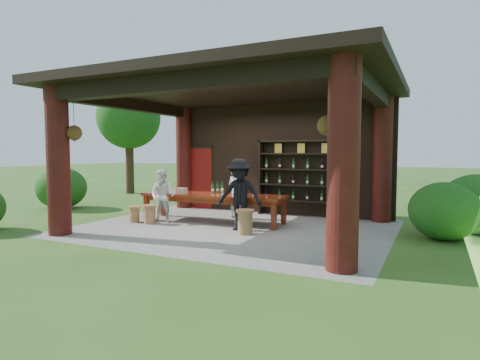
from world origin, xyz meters
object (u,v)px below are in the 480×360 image
at_px(tasting_table, 213,198).
at_px(napkin_basket, 182,190).
at_px(guest_woman, 163,196).
at_px(stool_near_left, 150,214).
at_px(stool_far_left, 134,214).
at_px(host, 236,192).
at_px(guest_man, 240,194).
at_px(wine_shelf, 300,178).
at_px(stool_near_right, 245,221).

xyz_separation_m(tasting_table, napkin_basket, (-0.87, -0.17, 0.18)).
bearing_deg(napkin_basket, guest_woman, -122.01).
distance_m(tasting_table, stool_near_left, 1.68).
xyz_separation_m(stool_near_left, napkin_basket, (0.49, 0.75, 0.56)).
height_order(stool_far_left, guest_woman, guest_woman).
bearing_deg(host, stool_far_left, 54.97).
height_order(tasting_table, napkin_basket, napkin_basket).
relative_size(stool_far_left, guest_man, 0.25).
relative_size(stool_near_left, guest_woman, 0.35).
distance_m(guest_woman, guest_man, 2.28).
bearing_deg(napkin_basket, wine_shelf, 38.97).
bearing_deg(guest_woman, stool_near_right, -18.71).
relative_size(stool_near_left, napkin_basket, 1.88).
distance_m(wine_shelf, tasting_table, 2.69).
height_order(wine_shelf, guest_man, wine_shelf).
bearing_deg(tasting_table, guest_woman, -151.40).
xyz_separation_m(stool_near_right, host, (-1.17, 1.86, 0.44)).
xyz_separation_m(stool_near_left, host, (1.61, 1.76, 0.47)).
distance_m(wine_shelf, guest_man, 2.72).
bearing_deg(host, guest_woman, 61.32).
relative_size(wine_shelf, stool_near_left, 5.12).
distance_m(tasting_table, stool_far_left, 2.12).
relative_size(stool_near_left, guest_man, 0.29).
xyz_separation_m(wine_shelf, napkin_basket, (-2.64, -2.14, -0.29)).
xyz_separation_m(wine_shelf, guest_man, (-0.66, -2.63, -0.26)).
bearing_deg(tasting_table, guest_man, -30.67).
relative_size(stool_near_right, napkin_basket, 2.14).
bearing_deg(host, napkin_basket, 57.09).
bearing_deg(stool_near_left, wine_shelf, 42.64).
bearing_deg(host, tasting_table, 88.33).
distance_m(wine_shelf, stool_near_right, 3.11).
height_order(stool_near_right, guest_woman, guest_woman).
height_order(stool_near_left, stool_far_left, stool_near_left).
xyz_separation_m(tasting_table, guest_man, (1.11, -0.66, 0.21)).
bearing_deg(guest_woman, guest_man, -10.94).
bearing_deg(wine_shelf, guest_woman, -138.42).
xyz_separation_m(guest_woman, guest_man, (2.27, -0.03, 0.15)).
height_order(wine_shelf, stool_far_left, wine_shelf).
height_order(stool_near_right, stool_far_left, stool_near_right).
bearing_deg(stool_near_right, napkin_basket, 159.68).
bearing_deg(guest_woman, wine_shelf, 31.37).
bearing_deg(stool_far_left, stool_near_right, -1.62).
bearing_deg(guest_man, guest_woman, 169.50).
bearing_deg(guest_man, stool_near_left, 176.14).
distance_m(host, napkin_basket, 1.51).
xyz_separation_m(tasting_table, stool_near_left, (-1.36, -0.92, -0.38)).
relative_size(stool_near_right, stool_far_left, 1.30).
height_order(stool_near_left, stool_near_right, stool_near_right).
distance_m(wine_shelf, host, 1.93).
relative_size(tasting_table, guest_woman, 2.82).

